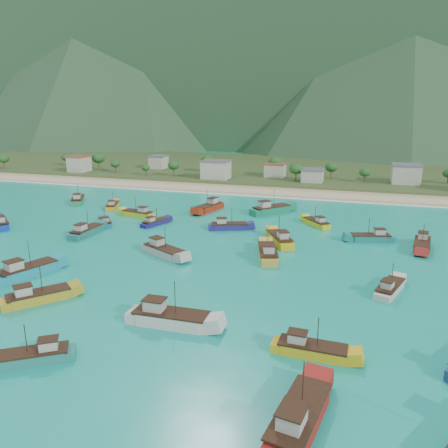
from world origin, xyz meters
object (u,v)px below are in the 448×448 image
(boat_12, at_px, (163,251))
(boat_28, at_px, (138,214))
(boat_1, at_px, (0,224))
(boat_33, at_px, (170,319))
(boat_2, at_px, (229,227))
(boat_10, at_px, (316,223))
(boat_30, at_px, (268,254))
(boat_11, at_px, (113,206))
(boat_9, at_px, (271,210))
(boat_4, at_px, (299,420))
(boat_21, at_px, (390,289))
(boat_13, at_px, (371,238))
(boat_23, at_px, (311,350))
(boat_31, at_px, (280,240))
(boat_8, at_px, (422,245))
(boat_22, at_px, (105,223))
(boat_6, at_px, (37,298))
(boat_7, at_px, (35,357))
(boat_16, at_px, (155,223))
(boat_20, at_px, (86,232))
(boat_25, at_px, (78,200))
(boat_3, at_px, (27,271))
(boat_18, at_px, (209,208))

(boat_12, bearing_deg, boat_28, -115.79)
(boat_1, relative_size, boat_33, 0.85)
(boat_2, distance_m, boat_10, 24.18)
(boat_10, distance_m, boat_30, 30.62)
(boat_11, relative_size, boat_33, 0.78)
(boat_9, bearing_deg, boat_12, -67.01)
(boat_4, xyz_separation_m, boat_9, (-21.04, 89.85, 0.08))
(boat_9, distance_m, boat_21, 60.57)
(boat_13, xyz_separation_m, boat_23, (-8.12, -55.07, -0.03))
(boat_9, distance_m, boat_31, 30.20)
(boat_1, relative_size, boat_8, 0.95)
(boat_2, height_order, boat_21, boat_2)
(boat_2, bearing_deg, boat_22, -102.45)
(boat_30, bearing_deg, boat_10, 60.40)
(boat_8, distance_m, boat_23, 55.87)
(boat_11, bearing_deg, boat_1, -141.03)
(boat_21, bearing_deg, boat_6, -140.11)
(boat_2, xyz_separation_m, boat_4, (28.08, -68.74, 0.24))
(boat_4, distance_m, boat_7, 33.62)
(boat_13, height_order, boat_16, boat_13)
(boat_2, distance_m, boat_20, 36.37)
(boat_4, bearing_deg, boat_21, 84.03)
(boat_2, bearing_deg, boat_12, -39.33)
(boat_10, distance_m, boat_23, 65.63)
(boat_2, xyz_separation_m, boat_6, (-17.29, -52.13, 0.07))
(boat_25, bearing_deg, boat_30, -55.58)
(boat_23, xyz_separation_m, boat_33, (-20.92, 2.03, 0.28))
(boat_21, relative_size, boat_22, 1.22)
(boat_23, height_order, boat_30, boat_30)
(boat_12, xyz_separation_m, boat_23, (35.26, -30.43, -0.19))
(boat_3, distance_m, boat_7, 32.13)
(boat_7, xyz_separation_m, boat_23, (33.18, 12.04, 0.03))
(boat_8, xyz_separation_m, boat_23, (-19.10, -52.51, -0.12))
(boat_22, bearing_deg, boat_18, 7.76)
(boat_2, height_order, boat_31, boat_31)
(boat_10, bearing_deg, boat_16, 156.82)
(boat_21, relative_size, boat_33, 0.78)
(boat_4, relative_size, boat_12, 1.09)
(boat_11, distance_m, boat_18, 31.14)
(boat_33, bearing_deg, boat_6, -92.85)
(boat_2, distance_m, boat_3, 51.06)
(boat_11, bearing_deg, boat_20, -91.91)
(boat_7, relative_size, boat_11, 0.98)
(boat_21, bearing_deg, boat_33, -126.34)
(boat_13, xyz_separation_m, boat_20, (-68.57, -16.14, 0.10))
(boat_3, bearing_deg, boat_33, 4.93)
(boat_9, bearing_deg, boat_18, -131.90)
(boat_4, height_order, boat_22, boat_4)
(boat_21, relative_size, boat_23, 0.99)
(boat_12, bearing_deg, boat_16, -122.39)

